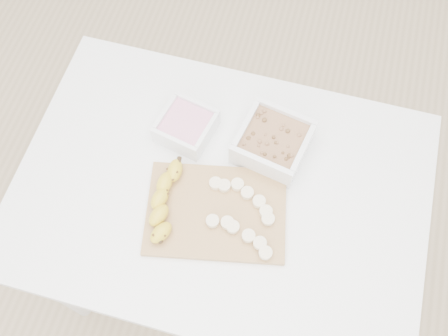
% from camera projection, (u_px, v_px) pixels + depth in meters
% --- Properties ---
extents(ground, '(3.50, 3.50, 0.00)m').
position_uv_depth(ground, '(222.00, 265.00, 1.89)').
color(ground, '#C6AD89').
rests_on(ground, ground).
extents(table, '(1.00, 0.70, 0.75)m').
position_uv_depth(table, '(221.00, 203.00, 1.30)').
color(table, white).
rests_on(table, ground).
extents(bowl_yogurt, '(0.15, 0.15, 0.06)m').
position_uv_depth(bowl_yogurt, '(186.00, 126.00, 1.25)').
color(bowl_yogurt, white).
rests_on(bowl_yogurt, table).
extents(bowl_granola, '(0.19, 0.19, 0.08)m').
position_uv_depth(bowl_granola, '(273.00, 142.00, 1.22)').
color(bowl_granola, white).
rests_on(bowl_granola, table).
extents(cutting_board, '(0.37, 0.29, 0.01)m').
position_uv_depth(cutting_board, '(216.00, 212.00, 1.18)').
color(cutting_board, '#A87E4D').
rests_on(cutting_board, table).
extents(banana, '(0.07, 0.21, 0.04)m').
position_uv_depth(banana, '(165.00, 202.00, 1.16)').
color(banana, gold).
rests_on(banana, cutting_board).
extents(banana_slices, '(0.19, 0.18, 0.02)m').
position_uv_depth(banana_slices, '(243.00, 214.00, 1.16)').
color(banana_slices, beige).
rests_on(banana_slices, cutting_board).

